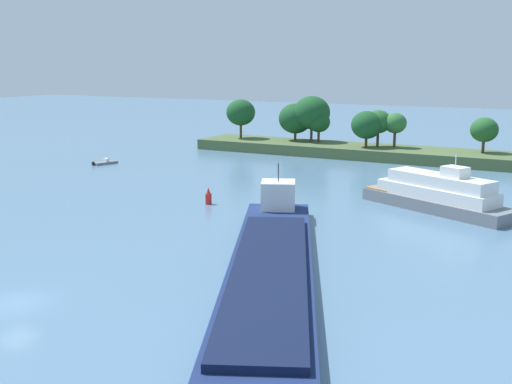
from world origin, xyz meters
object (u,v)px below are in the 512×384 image
object	(u,v)px
white_riverboat	(437,195)
channel_buoy_red	(208,197)
cargo_barge	(271,267)
small_motorboat	(105,163)

from	to	relation	value
white_riverboat	channel_buoy_red	world-z (taller)	white_riverboat
white_riverboat	channel_buoy_red	xyz separation A→B (m)	(-23.07, -8.84, -0.91)
cargo_barge	white_riverboat	xyz separation A→B (m)	(5.78, 27.68, 0.87)
small_motorboat	channel_buoy_red	world-z (taller)	channel_buoy_red
cargo_barge	small_motorboat	size ratio (longest dim) A/B	9.88
white_riverboat	small_motorboat	world-z (taller)	white_riverboat
white_riverboat	cargo_barge	bearing A→B (deg)	-101.80
small_motorboat	channel_buoy_red	size ratio (longest dim) A/B	2.17
small_motorboat	white_riverboat	bearing A→B (deg)	-8.37
cargo_barge	white_riverboat	distance (m)	28.29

